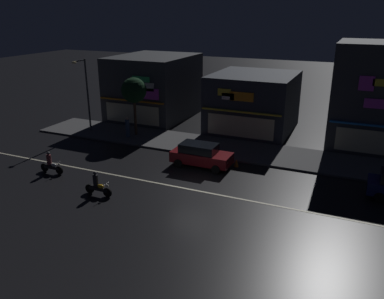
% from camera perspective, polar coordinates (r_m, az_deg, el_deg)
% --- Properties ---
extents(ground_plane, '(140.00, 140.00, 0.00)m').
position_cam_1_polar(ground_plane, '(24.72, -0.39, -5.80)').
color(ground_plane, black).
extents(lane_divider_stripe, '(33.78, 0.16, 0.01)m').
position_cam_1_polar(lane_divider_stripe, '(24.71, -0.39, -5.79)').
color(lane_divider_stripe, beige).
rests_on(lane_divider_stripe, ground).
extents(sidewalk_far, '(35.56, 4.76, 0.14)m').
position_cam_1_polar(sidewalk_far, '(31.68, 5.62, 0.09)').
color(sidewalk_far, '#4C4C4F').
rests_on(sidewalk_far, ground).
extents(storefront_left_block, '(7.23, 8.05, 5.20)m').
position_cam_1_polar(storefront_left_block, '(36.82, 8.90, 6.82)').
color(storefront_left_block, '#2D333D').
rests_on(storefront_left_block, ground).
extents(storefront_center_block, '(7.53, 6.68, 8.34)m').
position_cam_1_polar(storefront_center_block, '(34.71, 26.07, 6.93)').
color(storefront_center_block, '#383A3F').
rests_on(storefront_center_block, ground).
extents(storefront_right_block, '(7.20, 9.02, 6.29)m').
position_cam_1_polar(storefront_right_block, '(41.13, -5.51, 9.07)').
color(storefront_right_block, '#383A3F').
rests_on(storefront_right_block, ground).
extents(streetlamp_west, '(0.44, 1.64, 6.48)m').
position_cam_1_polar(streetlamp_west, '(36.41, -15.22, 8.49)').
color(streetlamp_west, '#47494C').
rests_on(streetlamp_west, sidewalk_far).
extents(pedestrian_on_sidewalk, '(0.36, 0.36, 1.74)m').
position_cam_1_polar(pedestrian_on_sidewalk, '(34.58, -9.35, 3.12)').
color(pedestrian_on_sidewalk, '#334766').
rests_on(pedestrian_on_sidewalk, sidewalk_far).
extents(street_tree, '(2.18, 2.18, 5.06)m').
position_cam_1_polar(street_tree, '(34.38, -8.44, 8.45)').
color(street_tree, '#473323').
rests_on(street_tree, sidewalk_far).
extents(parked_car_trailing, '(4.30, 1.98, 1.67)m').
position_cam_1_polar(parked_car_trailing, '(27.98, 1.28, -0.76)').
color(parked_car_trailing, maroon).
rests_on(parked_car_trailing, ground).
extents(motorcycle_lead, '(1.90, 0.60, 1.52)m').
position_cam_1_polar(motorcycle_lead, '(28.61, -19.85, -2.02)').
color(motorcycle_lead, black).
rests_on(motorcycle_lead, ground).
extents(motorcycle_following, '(1.90, 0.60, 1.52)m').
position_cam_1_polar(motorcycle_following, '(24.42, -13.59, -5.09)').
color(motorcycle_following, black).
rests_on(motorcycle_following, ground).
extents(traffic_cone, '(0.36, 0.36, 0.55)m').
position_cam_1_polar(traffic_cone, '(28.27, 6.46, -1.96)').
color(traffic_cone, orange).
rests_on(traffic_cone, ground).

